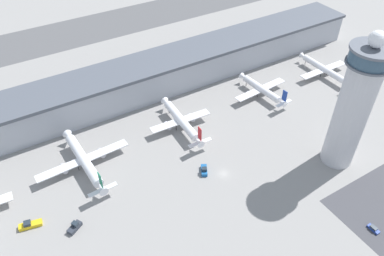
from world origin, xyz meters
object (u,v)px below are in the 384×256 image
(airplane_gate_bravo, at_px, (84,160))
(airplane_gate_delta, at_px, (262,89))
(service_truck_baggage, at_px, (204,170))
(car_white_wagon, at_px, (373,229))
(service_truck_catering, at_px, (30,225))
(airplane_gate_echo, at_px, (325,70))
(airplane_gate_charlie, at_px, (181,121))
(control_tower, at_px, (354,106))
(service_truck_fuel, at_px, (75,227))

(airplane_gate_bravo, distance_m, airplane_gate_delta, 97.50)
(service_truck_baggage, bearing_deg, car_white_wagon, -56.39)
(airplane_gate_bravo, height_order, service_truck_catering, airplane_gate_bravo)
(service_truck_baggage, xyz_separation_m, car_white_wagon, (37.13, -55.88, -0.37))
(airplane_gate_echo, bearing_deg, airplane_gate_bravo, 179.62)
(airplane_gate_charlie, xyz_separation_m, airplane_gate_delta, (49.62, 1.28, -0.52))
(control_tower, distance_m, car_white_wagon, 46.15)
(airplane_gate_echo, bearing_deg, car_white_wagon, -126.50)
(airplane_gate_bravo, relative_size, airplane_gate_delta, 1.23)
(airplane_gate_echo, distance_m, car_white_wagon, 103.59)
(airplane_gate_charlie, bearing_deg, service_truck_fuel, -154.89)
(airplane_gate_echo, bearing_deg, airplane_gate_charlie, 178.73)
(control_tower, bearing_deg, airplane_gate_delta, 87.55)
(service_truck_fuel, bearing_deg, airplane_gate_delta, 15.14)
(airplane_gate_bravo, bearing_deg, control_tower, -28.42)
(airplane_gate_bravo, bearing_deg, service_truck_catering, -146.28)
(airplane_gate_delta, bearing_deg, service_truck_catering, -170.65)
(airplane_gate_echo, distance_m, service_truck_catering, 168.63)
(control_tower, xyz_separation_m, airplane_gate_echo, (45.43, 50.57, -24.85))
(service_truck_fuel, bearing_deg, service_truck_catering, 145.26)
(airplane_gate_delta, distance_m, airplane_gate_echo, 43.25)
(airplane_gate_charlie, xyz_separation_m, service_truck_fuel, (-61.30, -28.73, -3.57))
(airplane_gate_echo, bearing_deg, service_truck_fuel, -170.18)
(airplane_gate_bravo, height_order, airplane_gate_delta, airplane_gate_bravo)
(service_truck_baggage, bearing_deg, service_truck_catering, 171.62)
(airplane_gate_charlie, relative_size, airplane_gate_echo, 0.96)
(car_white_wagon, bearing_deg, airplane_gate_bravo, 133.20)
(service_truck_catering, distance_m, car_white_wagon, 125.01)
(airplane_gate_echo, bearing_deg, airplane_gate_delta, 175.57)
(airplane_gate_bravo, xyz_separation_m, airplane_gate_echo, (140.59, -0.92, -0.34))
(airplane_gate_delta, xyz_separation_m, service_truck_fuel, (-110.92, -30.01, -3.05))
(control_tower, bearing_deg, service_truck_baggage, 156.44)
(airplane_gate_charlie, height_order, car_white_wagon, airplane_gate_charlie)
(airplane_gate_echo, height_order, service_truck_catering, airplane_gate_echo)
(airplane_gate_delta, bearing_deg, airplane_gate_charlie, -178.52)
(airplane_gate_charlie, xyz_separation_m, car_white_wagon, (31.17, -85.29, -4.03))
(airplane_gate_bravo, relative_size, service_truck_fuel, 6.72)
(car_white_wagon, bearing_deg, airplane_gate_charlie, 110.07)
(control_tower, xyz_separation_m, service_truck_baggage, (-53.28, 23.23, -27.97))
(control_tower, height_order, service_truck_fuel, control_tower)
(airplane_gate_bravo, relative_size, service_truck_catering, 4.88)
(control_tower, height_order, airplane_gate_charlie, control_tower)
(airplane_gate_delta, relative_size, airplane_gate_echo, 0.86)
(airplane_gate_charlie, height_order, service_truck_fuel, airplane_gate_charlie)
(service_truck_catering, bearing_deg, control_tower, -15.27)
(car_white_wagon, bearing_deg, airplane_gate_echo, 53.50)
(airplane_gate_echo, distance_m, service_truck_baggage, 102.48)
(airplane_gate_bravo, distance_m, car_white_wagon, 115.49)
(airplane_gate_delta, xyz_separation_m, airplane_gate_echo, (43.12, -3.34, -0.02))
(airplane_gate_charlie, bearing_deg, airplane_gate_delta, 1.48)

